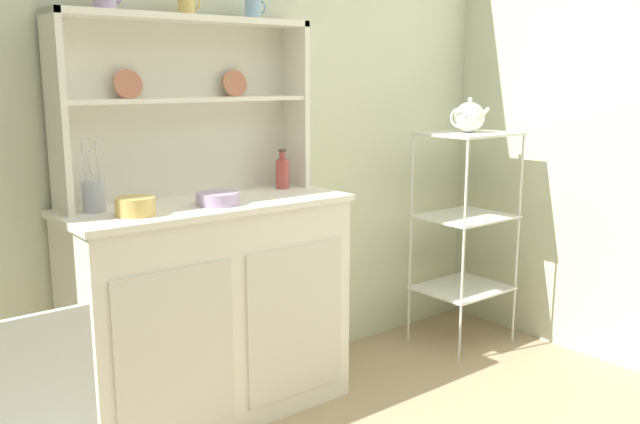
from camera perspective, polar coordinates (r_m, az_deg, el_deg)
The scene contains 11 objects.
wall_back at distance 2.88m, azimuth -9.75°, elevation 9.23°, with size 3.84×0.05×2.50m, color beige.
hutch_cabinet at distance 2.74m, azimuth -9.08°, elevation -7.95°, with size 1.11×0.45×0.87m.
hutch_shelf_unit at distance 2.73m, azimuth -11.34°, elevation 9.73°, with size 1.03×0.18×0.70m.
bakers_rack at distance 3.47m, azimuth 12.09°, elevation -0.03°, with size 0.44×0.36×1.08m.
cup_gold_1 at distance 2.71m, azimuth -11.11°, elevation 16.84°, with size 0.08×0.07×0.09m.
cup_sky_2 at distance 2.86m, azimuth -5.60°, elevation 16.68°, with size 0.08×0.07×0.09m.
bowl_mixing_large at distance 2.42m, azimuth -15.24°, elevation 0.46°, with size 0.14×0.14×0.06m, color #DBB760.
bowl_floral_medium at distance 2.56m, azimuth -8.59°, elevation 1.12°, with size 0.16×0.16×0.05m, color #B79ECC.
jam_bottle at distance 2.91m, azimuth -3.17°, elevation 3.33°, with size 0.06×0.06×0.17m.
utensil_jar at distance 2.52m, azimuth -18.42°, elevation 1.36°, with size 0.08×0.08×0.25m.
porcelain_teapot at distance 3.41m, azimuth 12.40°, elevation 7.77°, with size 0.24×0.15×0.17m.
Camera 1 is at (-1.38, -0.90, 1.34)m, focal length 38.17 mm.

